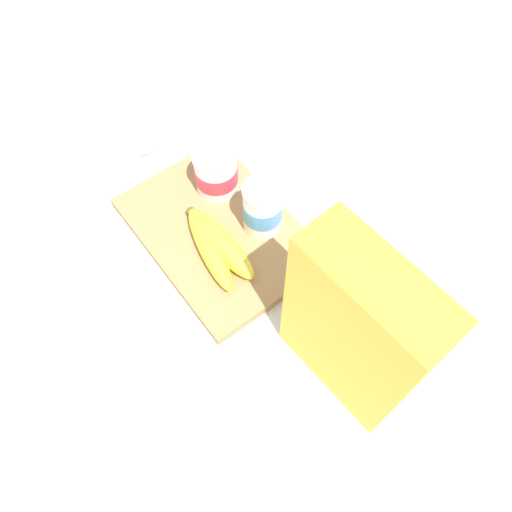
% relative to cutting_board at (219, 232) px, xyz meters
% --- Properties ---
extents(ground_plane, '(2.40, 2.40, 0.00)m').
position_rel_cutting_board_xyz_m(ground_plane, '(0.00, 0.00, -0.01)').
color(ground_plane, silver).
extents(cutting_board, '(0.31, 0.22, 0.02)m').
position_rel_cutting_board_xyz_m(cutting_board, '(0.00, 0.00, 0.00)').
color(cutting_board, '#A37A4C').
rests_on(cutting_board, ground_plane).
extents(cereal_box, '(0.19, 0.08, 0.28)m').
position_rel_cutting_board_xyz_m(cereal_box, '(0.29, 0.01, 0.13)').
color(cereal_box, yellow).
rests_on(cereal_box, ground_plane).
extents(yogurt_cup_front, '(0.07, 0.07, 0.08)m').
position_rel_cutting_board_xyz_m(yogurt_cup_front, '(-0.07, 0.05, 0.05)').
color(yogurt_cup_front, white).
rests_on(yogurt_cup_front, cutting_board).
extents(yogurt_cup_back, '(0.06, 0.06, 0.10)m').
position_rel_cutting_board_xyz_m(yogurt_cup_back, '(0.04, 0.06, 0.06)').
color(yogurt_cup_back, white).
rests_on(yogurt_cup_back, cutting_board).
extents(banana_bunch, '(0.17, 0.07, 0.04)m').
position_rel_cutting_board_xyz_m(banana_bunch, '(0.03, -0.03, 0.03)').
color(banana_bunch, yellow).
rests_on(banana_bunch, cutting_board).
extents(spoon, '(0.04, 0.13, 0.01)m').
position_rel_cutting_board_xyz_m(spoon, '(-0.23, 0.03, -0.00)').
color(spoon, silver).
rests_on(spoon, ground_plane).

